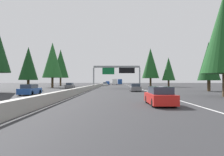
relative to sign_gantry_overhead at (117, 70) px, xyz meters
name	(u,v)px	position (x,y,z in m)	size (l,w,h in m)	color
ground_plane	(98,87)	(9.19, 6.04, -4.79)	(320.00, 320.00, 0.00)	#2D2D30
median_barrier	(101,85)	(29.19, 6.34, -4.34)	(180.00, 0.56, 0.90)	#9E9B93
shoulder_stripe_right	(132,86)	(19.19, -5.48, -4.78)	(160.00, 0.16, 0.01)	silver
shoulder_stripe_median	(100,86)	(19.19, 5.79, -4.78)	(160.00, 0.16, 0.01)	silver
sign_gantry_overhead	(117,70)	(0.00, 0.00, 0.00)	(0.50, 12.68, 6.01)	gray
sedan_far_right	(160,96)	(-38.21, -2.71, -4.10)	(4.40, 1.80, 1.47)	red
sedan_mid_left	(135,88)	(-16.31, -3.06, -4.10)	(4.40, 1.80, 1.47)	slate
sedan_distant_b	(105,84)	(27.76, 4.44, -4.10)	(4.40, 1.80, 1.47)	white
box_truck_distant_a	(115,82)	(53.10, 0.42, -3.18)	(8.50, 2.40, 2.95)	white
pickup_far_left	(108,83)	(51.50, 4.14, -3.87)	(5.60, 2.00, 1.86)	#1E4793
bus_near_right	(120,81)	(73.48, -2.81, -3.07)	(11.50, 2.55, 3.10)	#1E4793
minivan_mid_center	(108,83)	(64.63, 4.34, -3.84)	(5.00, 1.95, 1.69)	white
oncoming_near	(30,90)	(-26.23, 12.61, -4.10)	(4.40, 1.80, 1.47)	#1E4793
oncoming_far	(70,86)	(-0.88, 12.53, -4.10)	(4.40, 1.80, 1.47)	slate
conifer_right_near	(209,61)	(-15.87, -16.99, 0.86)	(4.09, 4.09, 9.30)	#4C3823
conifer_right_mid	(169,69)	(12.94, -17.15, 1.14)	(4.30, 4.30, 9.76)	#4C3823
conifer_right_far	(150,63)	(16.85, -11.90, 3.39)	(5.92, 5.92, 13.45)	#4C3823
conifer_left_near	(28,64)	(-7.38, 20.79, 1.21)	(4.35, 4.35, 9.88)	#4C3823
conifer_left_mid	(52,60)	(5.83, 19.17, 3.36)	(5.89, 5.89, 13.40)	#4C3823
conifer_left_far	(61,64)	(30.53, 23.23, 4.47)	(6.70, 6.70, 15.22)	#4C3823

